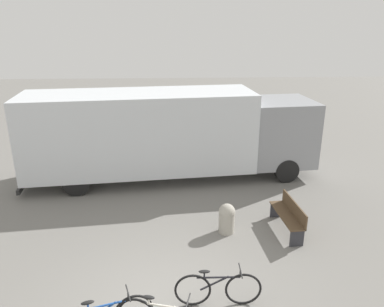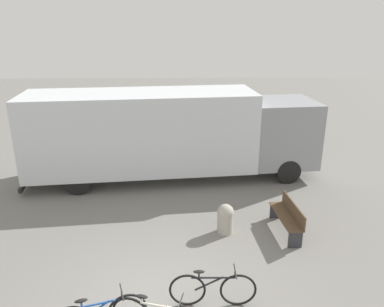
{
  "view_description": "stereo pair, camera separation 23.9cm",
  "coord_description": "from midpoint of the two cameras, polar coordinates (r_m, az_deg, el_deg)",
  "views": [
    {
      "loc": [
        0.29,
        -5.74,
        5.2
      ],
      "look_at": [
        0.77,
        4.36,
        1.57
      ],
      "focal_mm": 35.0,
      "sensor_mm": 36.0,
      "label": 1
    },
    {
      "loc": [
        0.53,
        -5.75,
        5.2
      ],
      "look_at": [
        0.77,
        4.36,
        1.57
      ],
      "focal_mm": 35.0,
      "sensor_mm": 36.0,
      "label": 2
    }
  ],
  "objects": [
    {
      "name": "delivery_truck",
      "position": [
        12.59,
        -2.92,
        3.32
      ],
      "size": [
        9.91,
        3.15,
        3.0
      ],
      "rotation": [
        0.0,
        0.0,
        0.1
      ],
      "color": "silver",
      "rests_on": "ground"
    },
    {
      "name": "bicycle_far",
      "position": [
        7.57,
        4.12,
        -19.91
      ],
      "size": [
        1.67,
        0.44,
        0.79
      ],
      "rotation": [
        0.0,
        0.0,
        -0.02
      ],
      "color": "black",
      "rests_on": "ground"
    },
    {
      "name": "park_bench",
      "position": [
        10.06,
        15.12,
        -9.17
      ],
      "size": [
        0.53,
        1.59,
        0.82
      ],
      "rotation": [
        0.0,
        0.0,
        1.65
      ],
      "color": "brown",
      "rests_on": "ground"
    },
    {
      "name": "bollard_near_bench",
      "position": [
        9.75,
        5.8,
        -9.74
      ],
      "size": [
        0.43,
        0.43,
        0.8
      ],
      "color": "#9E998C",
      "rests_on": "ground"
    }
  ]
}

